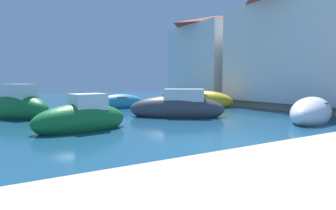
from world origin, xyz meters
TOP-DOWN VIEW (x-y plane):
  - ground at (0.00, 0.00)m, footprint 80.00×80.00m
  - quay_promenade at (4.32, -0.37)m, footprint 44.00×32.00m
  - moored_boat_0 at (1.48, 13.00)m, footprint 3.76×1.77m
  - moored_boat_3 at (2.27, 6.54)m, footprint 5.15×4.45m
  - moored_boat_4 at (-3.28, 4.95)m, footprint 4.04×2.18m
  - moored_boat_5 at (7.29, 10.67)m, footprint 3.94×4.73m
  - moored_boat_6 at (7.03, 1.81)m, footprint 5.02×3.42m
  - moored_boat_8 at (-5.31, 10.73)m, footprint 4.07×4.79m
  - waterfront_building_main at (13.00, 6.59)m, footprint 7.23×9.74m
  - waterfront_building_annex at (13.00, 16.17)m, footprint 7.09×8.12m
  - quayside_tree at (14.25, 6.64)m, footprint 2.45×2.45m

SIDE VIEW (x-z plane):
  - ground at x=0.00m, z-range 0.00..0.00m
  - quay_promenade at x=4.32m, z-range 0.00..0.50m
  - moored_boat_0 at x=1.48m, z-range -0.29..1.01m
  - moored_boat_6 at x=7.03m, z-range -0.34..1.19m
  - moored_boat_5 at x=7.29m, z-range -0.35..1.22m
  - moored_boat_4 at x=-3.28m, z-range -0.43..1.33m
  - moored_boat_3 at x=2.27m, z-range -0.43..1.43m
  - moored_boat_8 at x=-5.31m, z-range -0.54..1.64m
  - quayside_tree at x=14.25m, z-range 1.17..4.98m
  - waterfront_building_annex at x=13.00m, z-range 0.56..8.55m
  - waterfront_building_main at x=13.00m, z-range 0.56..8.75m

